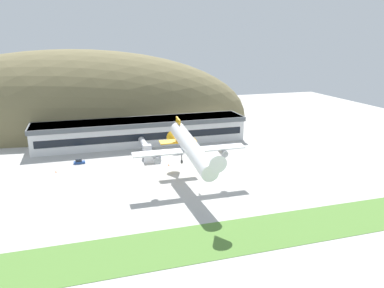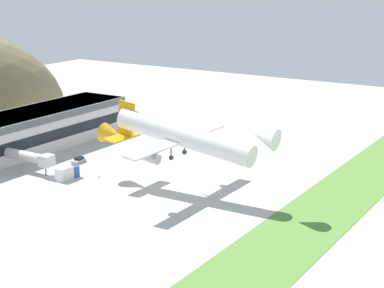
# 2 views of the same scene
# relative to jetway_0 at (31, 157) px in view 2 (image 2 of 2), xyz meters

# --- Properties ---
(ground_plane) EXTENTS (354.75, 354.75, 0.00)m
(ground_plane) POSITION_rel_jetway_0_xyz_m (-2.83, -36.36, -3.99)
(ground_plane) COLOR #B7B5AF
(grass_strip_foreground) EXTENTS (319.27, 16.37, 0.08)m
(grass_strip_foreground) POSITION_rel_jetway_0_xyz_m (-2.83, -72.97, -3.95)
(grass_strip_foreground) COLOR #568438
(grass_strip_foreground) RESTS_ON ground_plane
(jetway_0) EXTENTS (3.38, 15.49, 5.43)m
(jetway_0) POSITION_rel_jetway_0_xyz_m (0.00, 0.00, 0.00)
(jetway_0) COLOR silver
(jetway_0) RESTS_ON ground_plane
(cargo_airplane) EXTENTS (36.50, 47.28, 12.02)m
(cargo_airplane) POSITION_rel_jetway_0_xyz_m (7.81, -40.34, 9.33)
(cargo_airplane) COLOR white
(service_car_0) EXTENTS (4.48, 2.28, 1.52)m
(service_car_0) POSITION_rel_jetway_0_xyz_m (13.06, -4.13, -3.36)
(service_car_0) COLOR #999EA3
(service_car_0) RESTS_ON ground_plane
(fuel_truck) EXTENTS (6.32, 2.72, 3.19)m
(fuel_truck) POSITION_rel_jetway_0_xyz_m (0.89, -11.30, -2.45)
(fuel_truck) COLOR #264C99
(fuel_truck) RESTS_ON ground_plane
(traffic_cone_1) EXTENTS (0.52, 0.52, 0.58)m
(traffic_cone_1) POSITION_rel_jetway_0_xyz_m (6.05, -17.18, -3.71)
(traffic_cone_1) COLOR orange
(traffic_cone_1) RESTS_ON ground_plane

